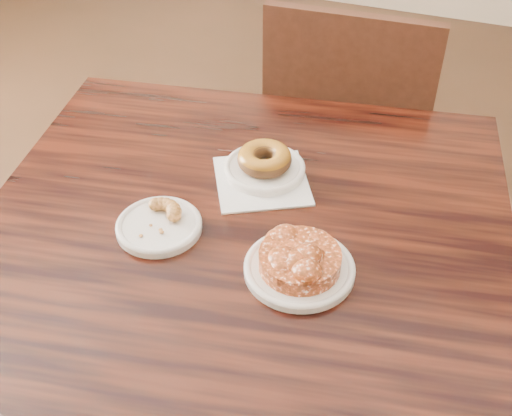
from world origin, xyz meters
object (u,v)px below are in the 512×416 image
(apple_fritter, at_px, (300,257))
(cruller_fragment, at_px, (158,219))
(chair_far, at_px, (351,136))
(glazed_donut, at_px, (264,159))
(cafe_table, at_px, (243,365))

(apple_fritter, height_order, cruller_fragment, apple_fritter)
(chair_far, height_order, apple_fritter, chair_far)
(glazed_donut, height_order, cruller_fragment, glazed_donut)
(chair_far, distance_m, glazed_donut, 0.71)
(chair_far, bearing_deg, cafe_table, 85.24)
(apple_fritter, distance_m, cruller_fragment, 0.26)
(apple_fritter, bearing_deg, chair_far, 95.98)
(cafe_table, bearing_deg, chair_far, 78.42)
(apple_fritter, relative_size, cruller_fragment, 1.99)
(cruller_fragment, bearing_deg, chair_far, 78.60)
(apple_fritter, bearing_deg, cruller_fragment, 176.86)
(chair_far, xyz_separation_m, glazed_donut, (-0.05, -0.62, 0.33))
(chair_far, xyz_separation_m, cruller_fragment, (-0.17, -0.83, 0.32))
(chair_far, relative_size, apple_fritter, 5.12)
(glazed_donut, bearing_deg, cruller_fragment, -119.02)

